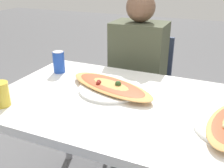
% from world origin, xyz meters
% --- Properties ---
extents(dining_table, '(1.15, 0.77, 0.76)m').
position_xyz_m(dining_table, '(0.00, 0.00, 0.67)').
color(dining_table, white).
rests_on(dining_table, ground_plane).
extents(chair_far_seated, '(0.40, 0.40, 0.87)m').
position_xyz_m(chair_far_seated, '(-0.09, 0.71, 0.50)').
color(chair_far_seated, '#2D3851').
rests_on(chair_far_seated, ground_plane).
extents(person_seated, '(0.35, 0.27, 1.19)m').
position_xyz_m(person_seated, '(-0.09, 0.60, 0.69)').
color(person_seated, '#2D2D38').
rests_on(person_seated, ground_plane).
extents(pizza_main, '(0.53, 0.34, 0.05)m').
position_xyz_m(pizza_main, '(-0.06, 0.08, 0.77)').
color(pizza_main, white).
rests_on(pizza_main, dining_table).
extents(soda_can, '(0.07, 0.07, 0.12)m').
position_xyz_m(soda_can, '(-0.44, 0.19, 0.82)').
color(soda_can, '#1E47B2').
rests_on(soda_can, dining_table).
extents(drink_glass, '(0.08, 0.08, 0.11)m').
position_xyz_m(drink_glass, '(-0.44, -0.26, 0.81)').
color(drink_glass, gold).
rests_on(drink_glass, dining_table).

